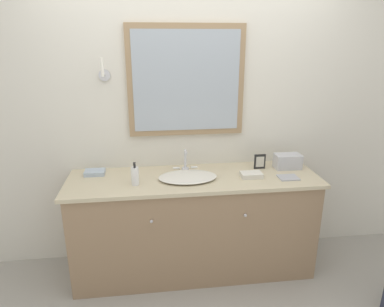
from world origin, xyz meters
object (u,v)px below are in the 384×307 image
Objects in this scene: sink_basin at (188,176)px; picture_frame at (260,162)px; soap_bottle at (135,176)px; appliance_box at (288,161)px.

picture_frame is (0.63, 0.14, 0.04)m from sink_basin.
appliance_box is at bearing 8.65° from soap_bottle.
sink_basin is 0.88m from appliance_box.
soap_bottle is at bearing -170.22° from sink_basin.
picture_frame is at bearing 12.62° from sink_basin.
appliance_box is 0.24m from picture_frame.
soap_bottle is 0.83× the size of appliance_box.
sink_basin is 0.42m from soap_bottle.
sink_basin is 2.56× the size of soap_bottle.
picture_frame is (1.04, 0.21, -0.01)m from soap_bottle.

